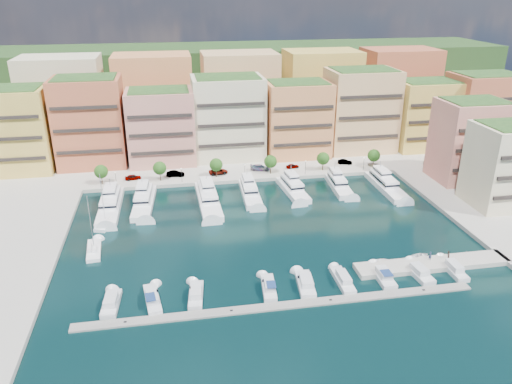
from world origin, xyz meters
TOP-DOWN VIEW (x-y plane):
  - ground at (0.00, 0.00)m, footprint 400.00×400.00m
  - north_quay at (0.00, 62.00)m, footprint 220.00×64.00m
  - hillside at (0.00, 110.00)m, footprint 240.00×40.00m
  - south_pontoon at (-3.00, -30.00)m, footprint 72.00×2.20m
  - finger_pier at (30.00, -22.00)m, footprint 32.00×5.00m
  - apartment_0 at (-66.00, 49.99)m, footprint 22.00×16.50m
  - apartment_1 at (-44.00, 51.99)m, footprint 20.00×16.50m
  - apartment_2 at (-23.00, 49.99)m, footprint 20.00×15.50m
  - apartment_3 at (-2.00, 51.99)m, footprint 22.00×16.50m
  - apartment_4 at (20.00, 49.99)m, footprint 20.00×15.50m
  - apartment_5 at (42.00, 51.99)m, footprint 22.00×16.50m
  - apartment_6 at (64.00, 49.99)m, footprint 20.00×15.50m
  - apartment_7 at (84.00, 47.99)m, footprint 22.00×16.50m
  - apartment_east_a at (62.00, 19.99)m, footprint 18.00×14.50m
  - apartment_east_b at (62.00, 1.99)m, footprint 18.00×14.50m
  - backblock_0 at (-55.00, 74.00)m, footprint 26.00×18.00m
  - backblock_1 at (-25.00, 74.00)m, footprint 26.00×18.00m
  - backblock_2 at (5.00, 74.00)m, footprint 26.00×18.00m
  - backblock_3 at (35.00, 74.00)m, footprint 26.00×18.00m
  - backblock_4 at (65.00, 74.00)m, footprint 26.00×18.00m
  - tree_0 at (-40.00, 33.50)m, footprint 3.80×3.80m
  - tree_1 at (-24.00, 33.50)m, footprint 3.80×3.80m
  - tree_2 at (-8.00, 33.50)m, footprint 3.80×3.80m
  - tree_3 at (8.00, 33.50)m, footprint 3.80×3.80m
  - tree_4 at (24.00, 33.50)m, footprint 3.80×3.80m
  - tree_5 at (40.00, 33.50)m, footprint 3.80×3.80m
  - lamppost_0 at (-36.00, 31.20)m, footprint 0.30×0.30m
  - lamppost_1 at (-18.00, 31.20)m, footprint 0.30×0.30m
  - lamppost_2 at (0.00, 31.20)m, footprint 0.30×0.30m
  - lamppost_3 at (18.00, 31.20)m, footprint 0.30×0.30m
  - lamppost_4 at (36.00, 31.20)m, footprint 0.30×0.30m
  - yacht_0 at (-36.55, 18.67)m, footprint 5.35×22.64m
  - yacht_1 at (-28.20, 19.48)m, footprint 6.18×20.95m
  - yacht_2 at (-11.83, 18.15)m, footprint 5.58×23.80m
  - yacht_3 at (-0.33, 20.61)m, footprint 4.94×18.46m
  - yacht_4 at (11.58, 20.97)m, footprint 6.00×17.77m
  - yacht_5 at (24.93, 21.50)m, footprint 5.29×16.63m
  - yacht_6 at (37.83, 19.24)m, footprint 5.01×21.35m
  - cruiser_0 at (-32.71, -24.59)m, footprint 3.25×8.10m
  - cruiser_1 at (-25.53, -24.62)m, footprint 3.58×9.39m
  - cruiser_2 at (-17.76, -24.59)m, footprint 3.40×8.56m
  - cruiser_4 at (-4.27, -24.61)m, footprint 3.20×8.56m
  - cruiser_5 at (2.77, -24.60)m, footprint 3.76×8.93m
  - cruiser_6 at (10.14, -24.60)m, footprint 2.49×9.18m
  - cruiser_7 at (18.24, -24.61)m, footprint 2.92×8.38m
  - cruiser_8 at (25.65, -24.59)m, footprint 3.51×8.39m
  - cruiser_9 at (33.03, -24.59)m, footprint 2.55×8.63m
  - sailboat_2 at (-36.79, 8.78)m, footprint 5.04×8.43m
  - sailboat_1 at (-38.08, -4.04)m, footprint 3.57×9.45m
  - tender_0 at (20.43, -19.00)m, footprint 4.00×3.01m
  - tender_3 at (39.57, -18.85)m, footprint 1.71×1.54m
  - tender_2 at (29.37, -18.26)m, footprint 4.10×3.20m
  - tender_1 at (20.82, -18.84)m, footprint 1.84×1.74m
  - car_0 at (-31.73, 35.55)m, footprint 4.62×2.21m
  - car_1 at (-19.71, 35.99)m, footprint 5.33×2.41m
  - car_2 at (-7.16, 35.88)m, footprint 5.89×3.32m
  - car_3 at (5.50, 36.88)m, footprint 6.26×3.97m
  - car_4 at (15.58, 36.97)m, footprint 4.07×2.02m
  - car_5 at (32.47, 37.64)m, footprint 4.69×2.89m
  - person_0 at (29.87, -20.98)m, footprint 0.66×0.77m
  - person_1 at (33.74, -21.13)m, footprint 0.99×0.91m

SIDE VIEW (x-z plane):
  - ground at x=0.00m, z-range 0.00..0.00m
  - north_quay at x=0.00m, z-range -1.00..1.00m
  - hillside at x=0.00m, z-range -29.00..29.00m
  - south_pontoon at x=-3.00m, z-range -0.17..0.17m
  - finger_pier at x=30.00m, z-range -1.00..1.00m
  - sailboat_1 at x=-38.08m, z-range -6.29..6.91m
  - sailboat_2 at x=-36.79m, z-range -6.28..6.92m
  - tender_1 at x=20.82m, z-range 0.00..0.77m
  - tender_2 at x=29.37m, z-range 0.00..0.77m
  - tender_0 at x=20.43m, z-range 0.00..0.78m
  - tender_3 at x=39.57m, z-range 0.00..0.79m
  - cruiser_6 at x=10.14m, z-range -0.73..1.82m
  - cruiser_5 at x=2.77m, z-range -0.73..1.82m
  - cruiser_9 at x=33.03m, z-range -0.73..1.82m
  - cruiser_2 at x=-17.76m, z-range -0.73..1.82m
  - cruiser_8 at x=25.65m, z-range -0.73..1.82m
  - cruiser_0 at x=-32.71m, z-range -0.73..1.82m
  - cruiser_1 at x=-25.53m, z-range -0.76..1.90m
  - cruiser_4 at x=-4.27m, z-range -0.76..1.90m
  - cruiser_7 at x=18.24m, z-range -0.76..1.90m
  - yacht_1 at x=-28.20m, z-range -2.56..4.74m
  - yacht_4 at x=11.58m, z-range -2.56..4.74m
  - yacht_2 at x=-11.83m, z-range -2.44..4.86m
  - yacht_0 at x=-36.55m, z-range -2.44..4.86m
  - yacht_6 at x=37.83m, z-range -2.44..4.86m
  - yacht_3 at x=-0.33m, z-range -2.44..4.86m
  - yacht_5 at x=24.93m, z-range -2.44..4.86m
  - car_4 at x=15.58m, z-range 1.00..2.33m
  - car_5 at x=32.47m, z-range 1.00..2.46m
  - car_0 at x=-31.73m, z-range 1.00..2.53m
  - car_2 at x=-7.16m, z-range 1.00..2.56m
  - person_1 at x=33.74m, z-range 1.00..2.64m
  - car_3 at x=5.50m, z-range 1.00..2.69m
  - car_1 at x=-19.71m, z-range 1.00..2.70m
  - person_0 at x=29.87m, z-range 1.00..2.80m
  - lamppost_0 at x=-36.00m, z-range 1.73..5.93m
  - lamppost_1 at x=-18.00m, z-range 1.73..5.93m
  - lamppost_2 at x=0.00m, z-range 1.73..5.93m
  - lamppost_3 at x=18.00m, z-range 1.73..5.93m
  - lamppost_4 at x=36.00m, z-range 1.73..5.93m
  - tree_0 at x=-40.00m, z-range 1.92..7.57m
  - tree_1 at x=-24.00m, z-range 1.92..7.57m
  - tree_2 at x=-8.00m, z-range 1.92..7.57m
  - tree_3 at x=8.00m, z-range 1.92..7.57m
  - tree_4 at x=24.00m, z-range 1.92..7.57m
  - tree_5 at x=40.00m, z-range 1.92..7.57m
  - apartment_east_b at x=62.00m, z-range 0.91..21.71m
  - apartment_east_a at x=62.00m, z-range 0.91..23.71m
  - apartment_2 at x=-23.00m, z-range 0.91..23.71m
  - apartment_6 at x=64.00m, z-range 0.91..23.71m
  - apartment_4 at x=20.00m, z-range 0.91..24.71m
  - apartment_0 at x=-66.00m, z-range 0.91..25.71m
  - apartment_7 at x=84.00m, z-range 0.91..25.71m
  - apartment_3 at x=-2.00m, z-range 0.91..26.71m
  - apartment_5 at x=42.00m, z-range 0.91..27.71m
  - apartment_1 at x=-44.00m, z-range 0.91..27.71m
  - backblock_0 at x=-55.00m, z-range 1.00..31.00m
  - backblock_1 at x=-25.00m, z-range 1.00..31.00m
  - backblock_2 at x=5.00m, z-range 1.00..31.00m
  - backblock_3 at x=35.00m, z-range 1.00..31.00m
  - backblock_4 at x=65.00m, z-range 1.00..31.00m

